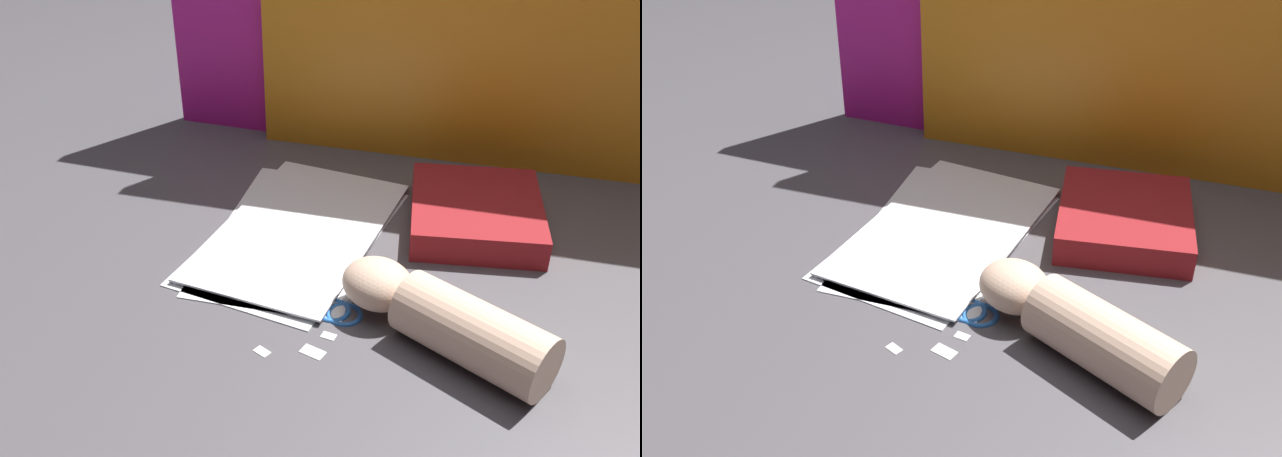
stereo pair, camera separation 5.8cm
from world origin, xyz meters
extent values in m
plane|color=#4C494F|center=(0.00, 0.00, 0.00)|extent=(6.00, 6.00, 0.00)
cube|color=#D81E9E|center=(-0.15, 0.36, 0.24)|extent=(0.52, 0.04, 0.48)
cube|color=orange|center=(0.20, 0.36, 0.28)|extent=(0.86, 0.09, 0.56)
cube|color=white|center=(-0.07, 0.04, 0.00)|extent=(0.25, 0.38, 0.00)
cube|color=white|center=(-0.07, 0.04, 0.00)|extent=(0.25, 0.38, 0.00)
cube|color=white|center=(-0.07, 0.05, 0.01)|extent=(0.24, 0.37, 0.00)
cube|color=maroon|center=(0.16, 0.15, 0.02)|extent=(0.22, 0.24, 0.04)
sphere|color=silver|center=(0.04, -0.08, 0.00)|extent=(0.01, 0.01, 0.01)
cylinder|color=silver|center=(0.03, -0.03, 0.00)|extent=(0.03, 0.10, 0.01)
torus|color=blue|center=(0.05, -0.10, 0.00)|extent=(0.05, 0.05, 0.01)
cylinder|color=silver|center=(0.06, -0.03, 0.00)|extent=(0.05, 0.09, 0.01)
torus|color=blue|center=(0.03, -0.10, 0.00)|extent=(0.06, 0.06, 0.01)
cylinder|color=beige|center=(0.21, -0.13, 0.04)|extent=(0.20, 0.14, 0.08)
ellipsoid|color=beige|center=(0.08, -0.08, 0.04)|extent=(0.12, 0.11, 0.06)
cube|color=white|center=(0.04, -0.15, 0.00)|extent=(0.02, 0.01, 0.00)
cube|color=white|center=(-0.04, -0.13, 0.00)|extent=(0.03, 0.02, 0.00)
cube|color=white|center=(-0.02, -0.20, 0.00)|extent=(0.02, 0.02, 0.00)
cube|color=white|center=(0.03, -0.18, 0.00)|extent=(0.03, 0.02, 0.00)
camera|label=1|loc=(0.26, -0.79, 0.59)|focal=42.00mm
camera|label=2|loc=(0.31, -0.77, 0.59)|focal=42.00mm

